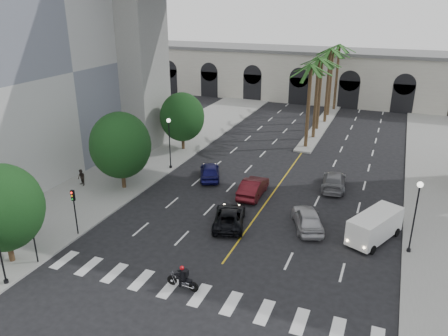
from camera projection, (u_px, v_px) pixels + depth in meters
ground at (210, 281)px, 27.08m from camera, size 140.00×140.00×0.00m
sidewalk_left at (136, 167)px, 45.24m from camera, size 8.00×100.00×0.15m
median at (321, 126)px, 59.90m from camera, size 2.00×24.00×0.20m
building_left at (7, 64)px, 43.11m from camera, size 16.50×32.50×20.60m
pier_building at (341, 76)px, 73.09m from camera, size 71.00×10.50×8.50m
palm_a at (311, 69)px, 47.99m from camera, size 3.20×3.20×10.30m
palm_b at (319, 62)px, 51.32m from camera, size 3.20×3.20×10.60m
palm_c at (322, 62)px, 55.04m from camera, size 3.20×3.20×10.10m
palm_d at (330, 53)px, 58.12m from camera, size 3.20×3.20×10.90m
palm_e at (333, 53)px, 61.83m from camera, size 3.20×3.20×10.40m
palm_f at (339, 48)px, 65.08m from camera, size 3.20×3.20×10.70m
street_tree_near at (2, 208)px, 27.55m from camera, size 5.20×5.20×6.89m
street_tree_mid at (120, 145)px, 38.72m from camera, size 5.44×5.44×7.21m
street_tree_far at (182, 117)px, 49.21m from camera, size 5.04×5.04×6.68m
lamp_post_left_far at (169, 139)px, 43.71m from camera, size 0.40×0.40×5.35m
lamp_post_right at (415, 211)px, 28.86m from camera, size 0.40×0.40×5.35m
traffic_signal_near at (32, 230)px, 27.94m from camera, size 0.25×0.18×3.65m
traffic_signal_far at (74, 205)px, 31.40m from camera, size 0.25×0.18×3.65m
motorcycle_rider at (183, 278)px, 26.15m from camera, size 2.16×0.58×1.55m
car_a at (308, 218)px, 33.07m from camera, size 3.53×5.09×1.61m
car_b at (253, 187)px, 38.54m from camera, size 1.85×4.93×1.61m
car_c at (229, 217)px, 33.54m from camera, size 3.54×5.33×1.36m
car_d at (334, 181)px, 40.08m from camera, size 2.54×5.27×1.48m
car_e at (210, 171)px, 42.24m from camera, size 3.53×4.90×1.55m
cargo_van at (375, 226)px, 31.23m from camera, size 3.73×5.25×2.10m
pedestrian_a at (30, 222)px, 32.00m from camera, size 0.77×0.60×1.85m
pedestrian_b at (81, 178)px, 40.32m from camera, size 0.92×0.83×1.55m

